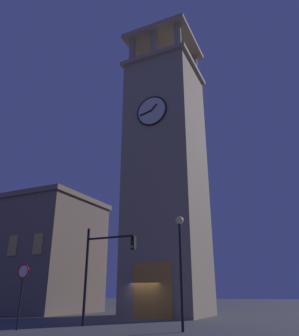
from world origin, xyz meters
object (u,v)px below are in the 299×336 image
(traffic_signal_near, at_px, (102,260))
(street_lamp, at_px, (180,249))
(no_horn_sign, at_px, (23,277))
(adjacent_wing_building, at_px, (14,256))
(clocktower, at_px, (166,173))

(traffic_signal_near, relative_size, street_lamp, 0.98)
(traffic_signal_near, relative_size, no_horn_sign, 1.72)
(adjacent_wing_building, distance_m, no_horn_sign, 19.82)
(clocktower, xyz_separation_m, traffic_signal_near, (0.19, 9.94, -8.68))
(traffic_signal_near, distance_m, street_lamp, 5.22)
(traffic_signal_near, bearing_deg, street_lamp, 173.93)
(clocktower, bearing_deg, traffic_signal_near, 88.91)
(clocktower, distance_m, street_lamp, 14.33)
(clocktower, height_order, traffic_signal_near, clocktower)
(clocktower, bearing_deg, no_horn_sign, 77.96)
(adjacent_wing_building, distance_m, street_lamp, 24.74)
(street_lamp, bearing_deg, clocktower, -64.57)
(clocktower, relative_size, adjacent_wing_building, 1.62)
(clocktower, relative_size, traffic_signal_near, 5.30)
(adjacent_wing_building, xyz_separation_m, street_lamp, (-22.53, 10.09, -1.64))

